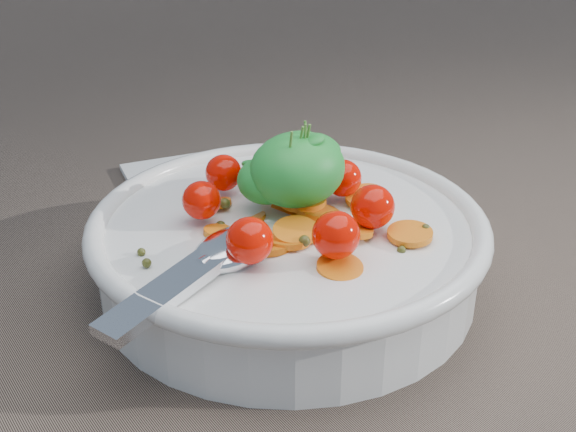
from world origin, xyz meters
TOP-DOWN VIEW (x-y plane):
  - ground at (0.00, 0.00)m, footprint 6.00×6.00m
  - bowl at (-0.03, -0.02)m, footprint 0.30×0.28m
  - napkin at (0.02, 0.17)m, footprint 0.17×0.16m

SIDE VIEW (x-z plane):
  - ground at x=0.00m, z-range 0.00..0.00m
  - napkin at x=0.02m, z-range 0.00..0.01m
  - bowl at x=-0.03m, z-range -0.03..0.09m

